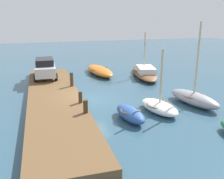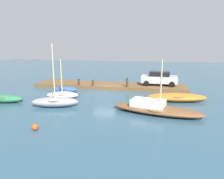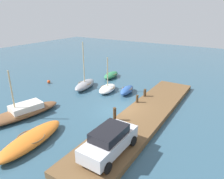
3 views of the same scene
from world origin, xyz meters
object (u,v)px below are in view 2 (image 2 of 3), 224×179
Objects in this scene: dinghy_blue at (65,90)px; rowboat_grey at (55,101)px; mooring_post_mid_west at (93,83)px; parked_car at (159,78)px; rowboat_green at (6,99)px; mooring_post_mid_east at (79,82)px; sailboat_brown at (155,108)px; marker_buoy at (35,127)px; motorboat_orange at (177,97)px; mooring_post_west at (127,83)px; rowboat_white at (63,95)px.

dinghy_blue is 5.15m from rowboat_grey.
parked_car reaches higher than mooring_post_mid_west.
parked_car reaches higher than rowboat_green.
mooring_post_mid_east is (-0.72, -2.44, 0.44)m from dinghy_blue.
mooring_post_mid_west is (-2.51, -2.44, 0.43)m from dinghy_blue.
mooring_post_mid_east is at bearing -26.92° from sailboat_brown.
mooring_post_mid_west is (7.28, -7.59, 0.40)m from sailboat_brown.
mooring_post_mid_west is at bearing -112.37° from rowboat_grey.
parked_car reaches higher than marker_buoy.
sailboat_brown reaches higher than motorboat_orange.
sailboat_brown reaches higher than parked_car.
dinghy_blue is at bearing 44.23° from mooring_post_mid_west.
motorboat_orange is 9.97m from mooring_post_mid_west.
rowboat_green is 8.25m from marker_buoy.
rowboat_grey is at bearing 168.16° from rowboat_green.
motorboat_orange is 16.18m from rowboat_green.
motorboat_orange is 4.56m from sailboat_brown.
mooring_post_mid_east is at bearing 0.00° from mooring_post_mid_west.
rowboat_green is (3.96, 4.61, -0.02)m from dinghy_blue.
mooring_post_west is (3.20, -7.59, 0.57)m from sailboat_brown.
sailboat_brown is at bearing 133.82° from mooring_post_mid_west.
mooring_post_mid_west is 0.97× the size of mooring_post_mid_east.
dinghy_blue is (11.83, -1.06, -0.00)m from motorboat_orange.
rowboat_green is 8.44× the size of marker_buoy.
rowboat_green is 16.79m from parked_car.
marker_buoy is (7.51, 4.86, -0.21)m from sailboat_brown.
rowboat_white reaches higher than rowboat_green.
rowboat_green is at bearing -16.91° from rowboat_grey.
mooring_post_mid_west is 12.47m from marker_buoy.
dinghy_blue is at bearing -14.74° from sailboat_brown.
parked_car is at bearing -168.90° from mooring_post_mid_east.
mooring_post_mid_east is at bearing -82.85° from marker_buoy.
rowboat_grey is 1.28× the size of parked_car.
dinghy_blue is 0.68× the size of parked_car.
sailboat_brown reaches higher than dinghy_blue.
rowboat_white is at bearing 99.51° from dinghy_blue.
rowboat_grey is (-0.57, 2.85, 0.10)m from rowboat_white.
rowboat_green is 3.23× the size of mooring_post_west.
rowboat_white reaches higher than motorboat_orange.
mooring_post_mid_west is at bearing -27.23° from motorboat_orange.
sailboat_brown is at bearing 88.41° from parked_car.
marker_buoy is at bearing 62.08° from parked_car.
mooring_post_mid_east is (0.50, -7.45, 0.36)m from rowboat_grey.
mooring_post_mid_west is at bearing -140.00° from rowboat_green.
rowboat_grey is 9.20m from mooring_post_west.
sailboat_brown is (-8.57, 0.14, -0.05)m from rowboat_grey.
motorboat_orange reaches higher than dinghy_blue.
rowboat_green is at bearing 56.43° from mooring_post_mid_east.
motorboat_orange is at bearing -174.81° from rowboat_green.
parked_car reaches higher than mooring_post_west.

